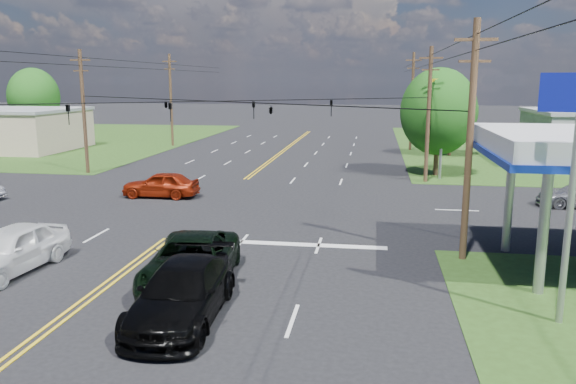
% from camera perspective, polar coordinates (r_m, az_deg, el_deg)
% --- Properties ---
extents(ground, '(280.00, 280.00, 0.00)m').
position_cam_1_polar(ground, '(33.89, -7.35, -1.05)').
color(ground, black).
rests_on(ground, ground).
extents(grass_nw, '(46.00, 48.00, 0.03)m').
position_cam_1_polar(grass_nw, '(78.00, -25.96, 4.86)').
color(grass_nw, '#264215').
rests_on(grass_nw, ground).
extents(stop_bar, '(10.00, 0.50, 0.02)m').
position_cam_1_polar(stop_bar, '(25.22, -1.41, -5.27)').
color(stop_bar, silver).
rests_on(stop_bar, ground).
extents(pole_se, '(1.60, 0.28, 9.50)m').
position_cam_1_polar(pole_se, '(23.20, 17.98, 5.12)').
color(pole_se, '#432D1C').
rests_on(pole_se, ground).
extents(pole_nw, '(1.60, 0.28, 9.50)m').
position_cam_1_polar(pole_nw, '(46.55, -20.04, 7.81)').
color(pole_nw, '#432D1C').
rests_on(pole_nw, ground).
extents(pole_ne, '(1.60, 0.28, 9.50)m').
position_cam_1_polar(pole_ne, '(41.02, 14.08, 7.77)').
color(pole_ne, '#432D1C').
rests_on(pole_ne, ground).
extents(pole_left_far, '(1.60, 0.28, 10.00)m').
position_cam_1_polar(pole_left_far, '(63.85, -11.81, 9.23)').
color(pole_left_far, '#432D1C').
rests_on(pole_left_far, ground).
extents(pole_right_far, '(1.60, 0.28, 10.00)m').
position_cam_1_polar(pole_right_far, '(59.94, 12.49, 9.09)').
color(pole_right_far, '#432D1C').
rests_on(pole_right_far, ground).
extents(span_wire_signals, '(26.00, 18.00, 1.13)m').
position_cam_1_polar(span_wire_signals, '(33.15, -7.61, 9.13)').
color(span_wire_signals, black).
rests_on(span_wire_signals, ground).
extents(power_lines, '(26.04, 100.00, 0.64)m').
position_cam_1_polar(power_lines, '(31.24, -8.80, 13.75)').
color(power_lines, black).
rests_on(power_lines, ground).
extents(tree_right_a, '(5.70, 5.70, 8.18)m').
position_cam_1_polar(tree_right_a, '(44.10, 15.04, 7.89)').
color(tree_right_a, '#432D1C').
rests_on(tree_right_a, ground).
extents(tree_right_b, '(4.94, 4.94, 7.09)m').
position_cam_1_polar(tree_right_b, '(56.33, 16.28, 7.81)').
color(tree_right_b, '#432D1C').
rests_on(tree_right_b, ground).
extents(tree_far_l, '(6.08, 6.08, 8.72)m').
position_cam_1_polar(tree_far_l, '(76.02, -24.42, 8.79)').
color(tree_far_l, '#432D1C').
rests_on(tree_far_l, ground).
extents(pickup_dkgreen, '(3.60, 6.52, 1.73)m').
position_cam_1_polar(pickup_dkgreen, '(20.37, -9.78, -6.97)').
color(pickup_dkgreen, black).
rests_on(pickup_dkgreen, ground).
extents(suv_black, '(2.61, 5.95, 1.70)m').
position_cam_1_polar(suv_black, '(17.61, -10.67, -10.00)').
color(suv_black, black).
rests_on(suv_black, ground).
extents(pickup_white, '(2.55, 5.40, 1.79)m').
position_cam_1_polar(pickup_white, '(23.83, -26.38, -5.23)').
color(pickup_white, white).
rests_on(pickup_white, ground).
extents(sedan_red, '(4.73, 1.94, 1.60)m').
position_cam_1_polar(sedan_red, '(35.89, -12.80, 0.75)').
color(sedan_red, maroon).
rests_on(sedan_red, ground).
extents(polesign_ne, '(2.03, 0.78, 7.40)m').
position_cam_1_polar(polesign_ne, '(42.49, 15.52, 8.83)').
color(polesign_ne, '#A5A5AA').
rests_on(polesign_ne, ground).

